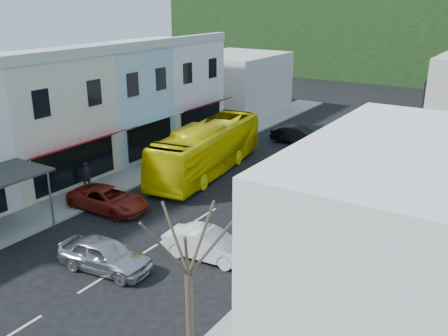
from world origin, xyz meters
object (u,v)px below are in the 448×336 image
Objects in this scene: bus at (207,150)px; car_silver at (105,256)px; car_white at (208,244)px; direction_sign at (245,246)px; car_red at (108,199)px; pedestrian_left at (87,174)px; street_tree at (189,275)px; traffic_signal at (423,106)px.

bus is 2.64× the size of car_silver.
direction_sign reaches higher than car_white.
bus is 15.19m from direction_sign.
bus is at bearing -10.57° from car_red.
car_silver is 6.66m from car_red.
car_white is 7.97m from car_red.
car_red is 2.71× the size of pedestrian_left.
car_red is at bearing -96.79° from pedestrian_left.
pedestrian_left is (-8.05, 6.42, 0.30)m from car_silver.
bus is 13.70m from car_silver.
direction_sign is (10.80, -3.21, 1.53)m from car_red.
car_red is at bearing 37.37° from car_silver.
street_tree is 1.40× the size of traffic_signal.
traffic_signal reaches higher than bus.
direction_sign reaches higher than car_silver.
bus is 2.45× the size of traffic_signal.
car_white is 0.66× the size of street_tree.
street_tree reaches higher than bus.
bus is at bearing 122.35° from direction_sign.
car_silver is at bearing -110.20° from pedestrian_left.
car_silver and car_white have the same top height.
car_red is at bearing -104.92° from bus.
car_red is (-4.61, 4.80, 0.00)m from car_silver.
car_silver is 7.69m from street_tree.
car_silver is 4.63m from car_white.
direction_sign is (2.97, -1.74, 1.53)m from car_white.
bus is at bearing 38.02° from traffic_signal.
pedestrian_left is at bearing 148.12° from street_tree.
traffic_signal is (10.98, 27.30, 1.67)m from car_red.
pedestrian_left is at bearing 69.26° from car_white.
direction_sign is 4.51m from street_tree.
bus is 12.02m from car_white.
car_silver is 0.66× the size of street_tree.
car_silver is 32.77m from traffic_signal.
bus is 8.51m from car_red.
direction_sign is at bearing -125.77° from car_white.
car_white is 0.93× the size of traffic_signal.
traffic_signal is (14.42, 25.68, 1.37)m from pedestrian_left.
traffic_signal is (9.95, 18.90, 0.82)m from bus.
pedestrian_left is 0.36× the size of traffic_signal.
bus is at bearing 29.14° from car_white.
car_white is 7.48m from street_tree.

